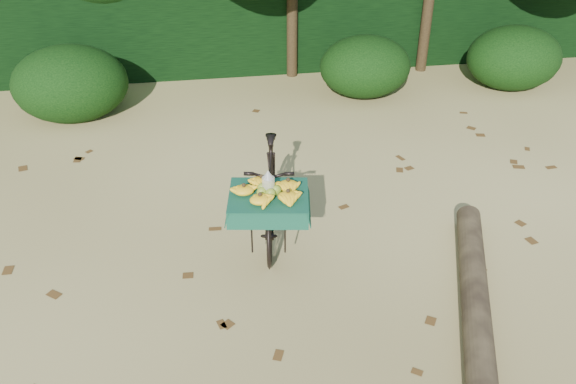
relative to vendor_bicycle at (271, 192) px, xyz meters
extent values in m
plane|color=#D3C071|center=(0.46, -0.83, -0.54)|extent=(80.00, 80.00, 0.00)
imported|color=black|center=(0.00, 0.02, -0.02)|extent=(0.76, 1.80, 1.05)
cube|color=black|center=(-0.09, -0.57, 0.32)|extent=(0.44, 0.51, 0.03)
cube|color=#16533B|center=(-0.09, -0.57, 0.34)|extent=(0.84, 0.74, 0.01)
ellipsoid|color=olive|center=(-0.02, -0.58, 0.39)|extent=(0.10, 0.08, 0.11)
ellipsoid|color=olive|center=(-0.06, -0.51, 0.39)|extent=(0.10, 0.08, 0.11)
ellipsoid|color=olive|center=(-0.14, -0.52, 0.39)|extent=(0.10, 0.08, 0.11)
ellipsoid|color=olive|center=(-0.15, -0.60, 0.39)|extent=(0.10, 0.08, 0.11)
ellipsoid|color=olive|center=(-0.08, -0.63, 0.39)|extent=(0.10, 0.08, 0.11)
cylinder|color=#EAE5C6|center=(-0.09, -0.56, 0.44)|extent=(0.12, 0.12, 0.16)
cylinder|color=brown|center=(1.58, -1.84, -0.41)|extent=(1.48, 3.43, 0.26)
cube|color=black|center=(0.46, 5.47, 0.36)|extent=(26.00, 1.80, 1.80)
camera|label=1|loc=(-0.65, -5.38, 3.48)|focal=38.00mm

